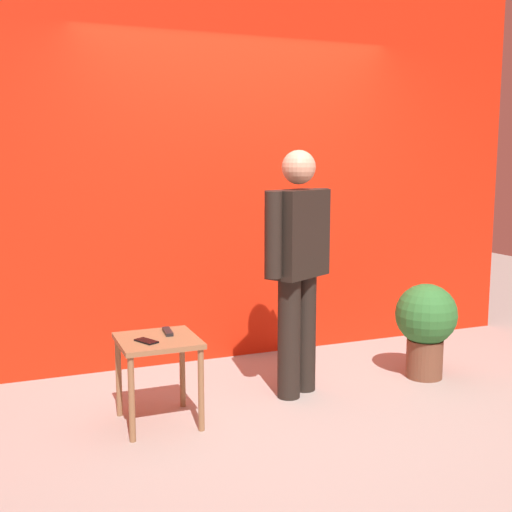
# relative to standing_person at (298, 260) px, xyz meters

# --- Properties ---
(ground_plane) EXTENTS (12.00, 12.00, 0.00)m
(ground_plane) POSITION_rel_standing_person_xyz_m (-0.04, -0.33, -0.91)
(ground_plane) COLOR #9E9991
(back_wall_red) EXTENTS (5.01, 0.12, 3.02)m
(back_wall_red) POSITION_rel_standing_person_xyz_m (-0.04, 1.00, 0.60)
(back_wall_red) COLOR red
(back_wall_red) RESTS_ON ground_plane
(standing_person) EXTENTS (0.61, 0.41, 1.63)m
(standing_person) POSITION_rel_standing_person_xyz_m (0.00, 0.00, 0.00)
(standing_person) COLOR black
(standing_person) RESTS_ON ground_plane
(side_table) EXTENTS (0.46, 0.46, 0.52)m
(side_table) POSITION_rel_standing_person_xyz_m (-0.98, -0.14, -0.48)
(side_table) COLOR olive
(side_table) RESTS_ON ground_plane
(cell_phone) EXTENTS (0.13, 0.16, 0.01)m
(cell_phone) POSITION_rel_standing_person_xyz_m (-1.06, -0.20, -0.38)
(cell_phone) COLOR black
(cell_phone) RESTS_ON side_table
(tv_remote) EXTENTS (0.06, 0.17, 0.02)m
(tv_remote) POSITION_rel_standing_person_xyz_m (-0.89, -0.05, -0.38)
(tv_remote) COLOR black
(tv_remote) RESTS_ON side_table
(potted_plant) EXTENTS (0.44, 0.44, 0.69)m
(potted_plant) POSITION_rel_standing_person_xyz_m (1.00, -0.05, -0.50)
(potted_plant) COLOR brown
(potted_plant) RESTS_ON ground_plane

